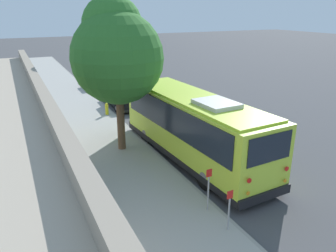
% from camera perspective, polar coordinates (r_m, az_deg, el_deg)
% --- Properties ---
extents(ground_plane, '(160.00, 160.00, 0.00)m').
position_cam_1_polar(ground_plane, '(16.19, 5.56, -5.64)').
color(ground_plane, '#474749').
extents(sidewalk_slab, '(80.00, 3.81, 0.15)m').
position_cam_1_polar(sidewalk_slab, '(14.74, -7.07, -8.08)').
color(sidewalk_slab, '#A3A099').
rests_on(sidewalk_slab, ground).
extents(curb_strip, '(80.00, 0.14, 0.15)m').
position_cam_1_polar(curb_strip, '(15.39, -0.08, -6.64)').
color(curb_strip, gray).
rests_on(curb_strip, ground).
extents(shuttle_bus, '(9.94, 3.25, 3.30)m').
position_cam_1_polar(shuttle_bus, '(15.51, 4.38, 0.30)').
color(shuttle_bus, '#BCDB38').
rests_on(shuttle_bus, ground).
extents(parked_sedan_black, '(4.33, 1.87, 1.31)m').
position_cam_1_polar(parked_sedan_black, '(24.66, -7.96, 4.72)').
color(parked_sedan_black, black).
rests_on(parked_sedan_black, ground).
extents(parked_sedan_maroon, '(4.64, 1.74, 1.26)m').
position_cam_1_polar(parked_sedan_maroon, '(31.23, -11.95, 7.62)').
color(parked_sedan_maroon, maroon).
rests_on(parked_sedan_maroon, ground).
extents(street_tree, '(4.37, 4.37, 7.44)m').
position_cam_1_polar(street_tree, '(15.88, -8.97, 12.73)').
color(street_tree, brown).
rests_on(street_tree, sidewalk_slab).
extents(sign_post_near, '(0.06, 0.22, 1.43)m').
position_cam_1_polar(sign_post_near, '(10.92, 10.57, -14.15)').
color(sign_post_near, gray).
rests_on(sign_post_near, sidewalk_slab).
extents(sign_post_far, '(0.06, 0.22, 1.61)m').
position_cam_1_polar(sign_post_far, '(11.71, 7.04, -10.91)').
color(sign_post_far, gray).
rests_on(sign_post_far, sidewalk_slab).
extents(fire_hydrant, '(0.22, 0.22, 0.81)m').
position_cam_1_polar(fire_hydrant, '(22.50, -10.62, 2.97)').
color(fire_hydrant, gold).
rests_on(fire_hydrant, sidewalk_slab).
extents(lane_stripe_mid, '(2.40, 0.14, 0.01)m').
position_cam_1_polar(lane_stripe_mid, '(17.58, 16.27, -4.26)').
color(lane_stripe_mid, silver).
rests_on(lane_stripe_mid, ground).
extents(lane_stripe_ahead, '(2.40, 0.14, 0.01)m').
position_cam_1_polar(lane_stripe_ahead, '(22.03, 5.96, 1.35)').
color(lane_stripe_ahead, silver).
rests_on(lane_stripe_ahead, ground).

